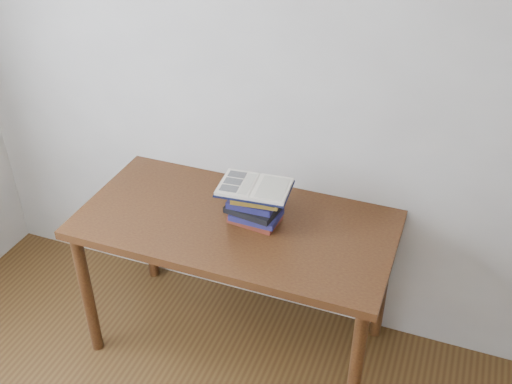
% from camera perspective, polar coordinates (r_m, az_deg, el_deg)
% --- Properties ---
extents(desk, '(1.47, 0.74, 0.79)m').
position_cam_1_polar(desk, '(2.84, -1.95, -4.34)').
color(desk, '#4D2F13').
rests_on(desk, ground).
extents(book_stack, '(0.26, 0.21, 0.19)m').
position_cam_1_polar(book_stack, '(2.73, -0.08, -1.11)').
color(book_stack, maroon).
rests_on(book_stack, desk).
extents(open_book, '(0.34, 0.25, 0.03)m').
position_cam_1_polar(open_book, '(2.66, -0.11, 0.46)').
color(open_book, black).
rests_on(open_book, book_stack).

